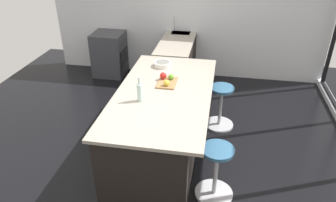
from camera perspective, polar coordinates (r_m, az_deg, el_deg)
name	(u,v)px	position (r m, az deg, el deg)	size (l,w,h in m)	color
ground_plane	(159,151)	(4.44, -1.59, -8.95)	(7.02, 7.02, 0.00)	black
interior_partition_left	(187,1)	(6.28, 3.45, 17.56)	(0.12, 5.36, 2.94)	silver
sink_cabinet	(179,57)	(6.25, 2.00, 7.85)	(2.15, 0.60, 1.18)	black
oven_range	(110,54)	(6.59, -10.46, 8.35)	(0.60, 0.61, 0.87)	#38383D
kitchen_island	(161,121)	(4.21, -1.30, -3.60)	(2.32, 1.19, 0.91)	black
stool_by_window	(220,108)	(4.85, 9.42, -1.23)	(0.44, 0.44, 0.66)	#B7B7BC
stool_middle	(216,174)	(3.66, 8.57, -12.84)	(0.44, 0.44, 0.66)	#B7B7BC
cutting_board	(167,83)	(4.17, -0.16, 3.33)	(0.36, 0.24, 0.02)	olive
apple_yellow	(167,83)	(4.05, -0.24, 3.30)	(0.08, 0.08, 0.08)	gold
apple_red	(163,76)	(4.24, -0.87, 4.59)	(0.09, 0.09, 0.09)	red
apple_green	(171,77)	(4.23, 0.58, 4.39)	(0.08, 0.08, 0.08)	#609E2D
water_bottle	(140,92)	(3.71, -5.14, 1.65)	(0.06, 0.06, 0.31)	silver
fruit_bowl	(163,64)	(4.68, -0.98, 6.70)	(0.25, 0.25, 0.07)	silver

